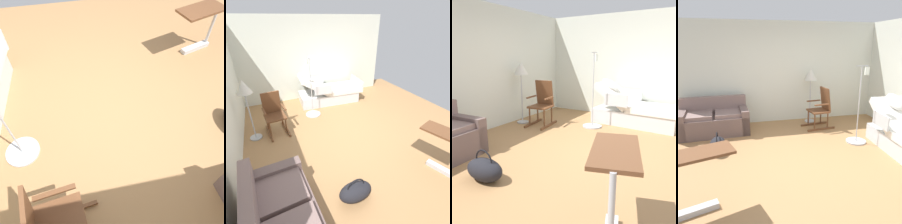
{
  "view_description": "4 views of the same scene",
  "coord_description": "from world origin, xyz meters",
  "views": [
    {
      "loc": [
        0.5,
        2.16,
        2.69
      ],
      "look_at": [
        0.19,
        0.62,
        0.66
      ],
      "focal_mm": 35.9,
      "sensor_mm": 36.0,
      "label": 1
    },
    {
      "loc": [
        -3.18,
        1.74,
        2.63
      ],
      "look_at": [
        -0.07,
        0.36,
        0.77
      ],
      "focal_mm": 28.11,
      "sensor_mm": 36.0,
      "label": 2
    },
    {
      "loc": [
        -3.49,
        -1.64,
        1.6
      ],
      "look_at": [
        0.03,
        0.5,
        0.63
      ],
      "focal_mm": 37.98,
      "sensor_mm": 36.0,
      "label": 3
    },
    {
      "loc": [
        -1.18,
        -3.81,
        2.1
      ],
      "look_at": [
        -0.16,
        0.46,
        0.82
      ],
      "focal_mm": 37.35,
      "sensor_mm": 36.0,
      "label": 4
    }
  ],
  "objects": [
    {
      "name": "couch",
      "position": [
        -1.72,
        1.86,
        0.31
      ],
      "size": [
        1.65,
        0.95,
        0.85
      ],
      "color": "#68534F",
      "rests_on": "ground"
    },
    {
      "name": "back_wall",
      "position": [
        0.0,
        2.51,
        1.35
      ],
      "size": [
        5.74,
        0.1,
        2.7
      ],
      "primitive_type": "cube",
      "color": "silver",
      "rests_on": "ground"
    },
    {
      "name": "ground_plane",
      "position": [
        0.0,
        0.0,
        0.0
      ],
      "size": [
        6.92,
        6.92,
        0.0
      ],
      "primitive_type": "plane",
      "color": "#9E7247"
    },
    {
      "name": "rocking_chair",
      "position": [
        0.94,
        1.66,
        0.5
      ],
      "size": [
        0.81,
        0.56,
        1.05
      ],
      "color": "brown",
      "rests_on": "ground"
    },
    {
      "name": "overbed_table",
      "position": [
        -1.73,
        -1.06,
        0.53
      ],
      "size": [
        0.88,
        0.62,
        0.84
      ],
      "color": "#B2B5BA",
      "rests_on": "ground"
    },
    {
      "name": "floor_lamp",
      "position": [
        0.82,
        2.17,
        1.23
      ],
      "size": [
        0.34,
        0.34,
        1.48
      ],
      "color": "#B2B5BA",
      "rests_on": "ground"
    },
    {
      "name": "duffel_bag",
      "position": [
        -1.6,
        0.73,
        0.15
      ],
      "size": [
        0.32,
        0.56,
        0.43
      ],
      "color": "black",
      "rests_on": "ground"
    },
    {
      "name": "iv_pole",
      "position": [
        1.39,
        0.55,
        0.25
      ],
      "size": [
        0.44,
        0.44,
        1.69
      ],
      "color": "#B2B5BA",
      "rests_on": "ground"
    }
  ]
}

